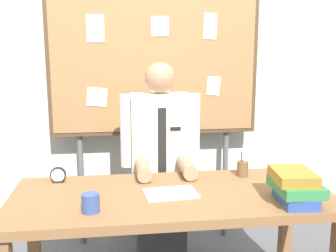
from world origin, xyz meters
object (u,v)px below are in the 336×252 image
coffee_mug (91,203)px  desk_clock (58,176)px  person (160,174)px  bulletin_board (155,61)px  book_stack (295,186)px  pen_holder (243,169)px  open_notebook (171,193)px  desk (172,208)px

coffee_mug → desk_clock: bearing=114.7°
person → desk_clock: size_ratio=15.50×
bulletin_board → desk_clock: bulletin_board is taller
book_stack → coffee_mug: size_ratio=3.25×
book_stack → desk_clock: 1.37m
pen_holder → desk_clock: bearing=178.3°
bulletin_board → open_notebook: bulletin_board is taller
person → bulletin_board: (-0.00, 0.36, 0.77)m
desk_clock → pen_holder: size_ratio=0.59×
bulletin_board → coffee_mug: bulletin_board is taller
book_stack → pen_holder: book_stack is taller
book_stack → coffee_mug: (-1.06, 0.01, -0.04)m
person → coffee_mug: person is taller
open_notebook → coffee_mug: coffee_mug is taller
desk → bulletin_board: 1.22m
person → desk_clock: person is taller
open_notebook → bulletin_board: bearing=89.3°
book_stack → desk_clock: book_stack is taller
book_stack → pen_holder: 0.48m
desk → person: (0.00, 0.57, 0.02)m
open_notebook → coffee_mug: (-0.43, -0.18, 0.04)m
pen_holder → coffee_mug: bearing=-154.3°
person → book_stack: person is taller
desk → pen_holder: (0.49, 0.24, 0.14)m
desk_clock → open_notebook: bearing=-24.4°
desk → desk_clock: bearing=157.5°
desk → pen_holder: 0.56m
coffee_mug → book_stack: bearing=-0.7°
pen_holder → bulletin_board: bearing=125.4°
desk_clock → coffee_mug: (0.22, -0.48, 0.00)m
desk → person: person is taller
open_notebook → book_stack: bearing=-17.4°
open_notebook → person: bearing=88.8°
coffee_mug → person: bearing=60.5°
open_notebook → coffee_mug: bearing=-156.6°
desk → bulletin_board: bulletin_board is taller
book_stack → open_notebook: bearing=162.6°
desk → bulletin_board: size_ratio=0.87×
book_stack → open_notebook: size_ratio=1.05×
desk → open_notebook: bearing=-121.3°
desk_clock → coffee_mug: bearing=-65.3°
book_stack → pen_holder: size_ratio=1.89×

